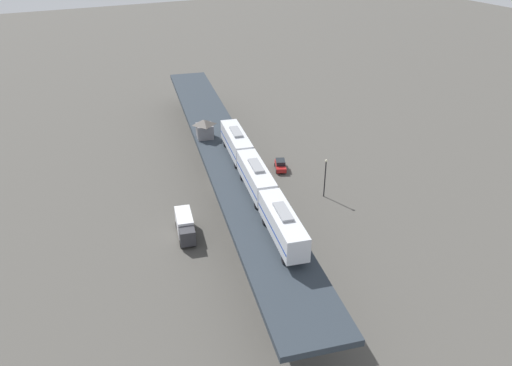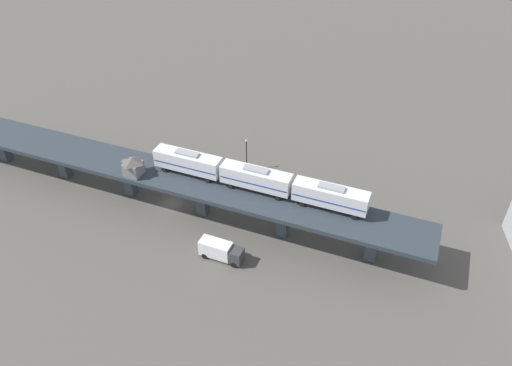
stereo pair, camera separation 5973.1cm
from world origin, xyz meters
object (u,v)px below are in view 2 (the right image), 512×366
(subway_train, at_px, (256,178))
(street_lamp, at_px, (246,152))
(signal_hut, at_px, (133,166))
(street_car_white, at_px, (58,152))
(street_car_red, at_px, (186,164))
(delivery_truck, at_px, (221,250))

(subway_train, xyz_separation_m, street_lamp, (-15.07, -4.75, -5.44))
(signal_hut, relative_size, street_car_white, 0.84)
(subway_train, relative_size, signal_hut, 9.80)
(street_car_red, bearing_deg, street_lamp, 98.72)
(street_car_red, bearing_deg, subway_train, 51.86)
(street_lamp, bearing_deg, street_car_red, -81.28)
(street_car_red, xyz_separation_m, delivery_truck, (22.98, 12.94, 0.82))
(signal_hut, bearing_deg, street_car_white, -118.01)
(subway_train, distance_m, street_car_red, 23.07)
(street_car_white, distance_m, delivery_truck, 45.75)
(subway_train, xyz_separation_m, street_car_white, (-12.25, -43.99, -8.61))
(delivery_truck, bearing_deg, subway_train, 158.25)
(delivery_truck, bearing_deg, street_lamp, -178.02)
(subway_train, bearing_deg, street_car_red, -128.14)
(street_car_white, distance_m, street_lamp, 39.47)
(signal_hut, xyz_separation_m, street_lamp, (-14.70, 16.90, -4.70))
(street_car_red, height_order, delivery_truck, delivery_truck)
(street_car_red, xyz_separation_m, street_lamp, (-1.85, 12.08, 3.17))
(delivery_truck, bearing_deg, signal_hut, -119.70)
(street_car_white, relative_size, street_car_red, 0.95)
(street_car_red, bearing_deg, street_car_white, -87.96)
(street_car_white, relative_size, delivery_truck, 0.60)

